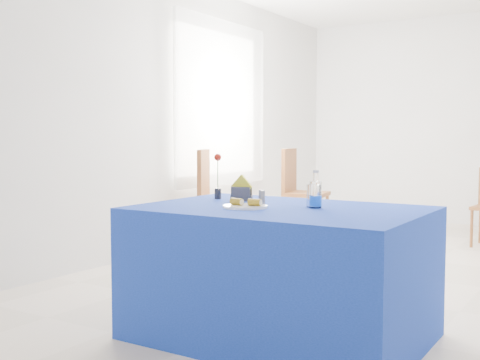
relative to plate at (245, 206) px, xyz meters
name	(u,v)px	position (x,y,z in m)	size (l,w,h in m)	color
floor	(411,278)	(0.37, 2.00, -0.77)	(7.00, 7.00, 0.00)	beige
room_shell	(415,64)	(0.37, 2.00, 0.98)	(7.00, 7.00, 7.00)	silver
window_pane	(218,103)	(-2.10, 2.80, 0.78)	(0.04, 1.50, 1.60)	white
curtain	(223,103)	(-2.03, 2.80, 0.78)	(0.04, 1.75, 1.85)	white
plate	(245,206)	(0.00, 0.00, 0.00)	(0.25, 0.25, 0.01)	white
drinking_glass	(313,196)	(0.31, 0.24, 0.06)	(0.07, 0.07, 0.13)	white
salt_shaker	(261,197)	(-0.03, 0.23, 0.04)	(0.03, 0.03, 0.09)	slate
pepper_shaker	(263,198)	(0.00, 0.19, 0.04)	(0.03, 0.03, 0.09)	slate
blue_table	(280,272)	(0.16, 0.13, -0.39)	(1.60, 1.10, 0.76)	navy
water_bottle	(316,195)	(0.34, 0.21, 0.06)	(0.07, 0.07, 0.21)	white
napkin_holder	(241,193)	(-0.22, 0.32, 0.04)	(0.15, 0.09, 0.17)	#36363A
rose_vase	(218,177)	(-0.42, 0.33, 0.13)	(0.05, 0.05, 0.30)	#232227
chair_win_a	(215,192)	(-1.71, 2.17, -0.17)	(0.62, 0.62, 1.04)	brown
chair_win_b	(299,186)	(-1.34, 3.34, -0.17)	(0.54, 0.54, 1.04)	brown
banana_pieces	(246,202)	(0.01, -0.01, 0.03)	(0.19, 0.07, 0.04)	gold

